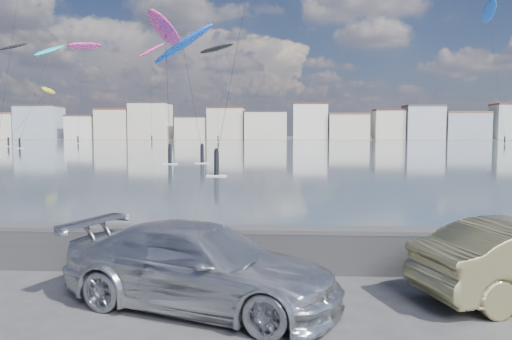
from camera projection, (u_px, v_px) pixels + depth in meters
The scene contains 15 objects.
ground at pixel (184, 316), 8.51m from camera, with size 700.00×700.00×0.00m, color #333335.
bay_water at pixel (277, 147), 99.57m from camera, with size 500.00×177.00×0.00m, color #364E55.
far_shore_strip at pixel (282, 139), 207.55m from camera, with size 500.00×60.00×0.00m, color #4C473D.
seawall at pixel (208, 246), 11.15m from camera, with size 400.00×0.36×1.08m.
far_buildings at pixel (285, 124), 193.08m from camera, with size 240.79×13.26×14.60m.
car_silver at pixel (201, 266), 8.91m from camera, with size 2.08×5.12×1.49m, color silver.
kitesurfer_1 at pixel (151, 51), 156.01m from camera, with size 9.38×9.35×31.53m.
kitesurfer_3 at pixel (183, 45), 56.64m from camera, with size 9.00×12.28×15.68m.
kitesurfer_7 at pixel (217, 49), 152.76m from camera, with size 10.77×10.60×30.90m.
kitesurfer_12 at pixel (165, 31), 59.81m from camera, with size 5.94×18.68×17.42m.
kitesurfer_14 at pixel (13, 48), 139.70m from camera, with size 8.26×12.45×28.53m.
kitesurfer_15 at pixel (489, 13), 131.06m from camera, with size 4.91×13.29×37.74m.
kitesurfer_16 at pixel (48, 91), 115.74m from camera, with size 6.56×18.32×14.08m.
kitesurfer_17 at pixel (49, 52), 100.39m from camera, with size 5.16×13.75×21.40m.
kitesurfer_18 at pixel (85, 46), 136.28m from camera, with size 9.11×14.51×28.29m.
Camera 1 is at (1.73, -8.20, 3.15)m, focal length 35.00 mm.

